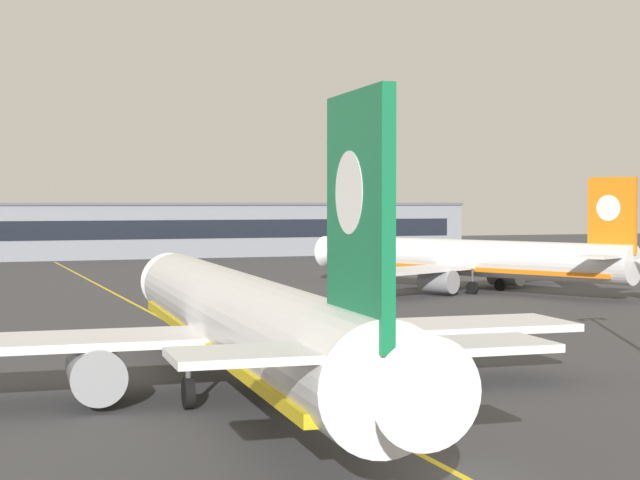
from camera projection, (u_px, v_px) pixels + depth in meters
name	position (u px, v px, depth m)	size (l,w,h in m)	color
ground_plane	(464.00, 477.00, 31.07)	(400.00, 400.00, 0.00)	#3D3D3F
taxiway_centreline	(216.00, 347.00, 59.13)	(0.30, 180.00, 0.01)	yellow
airliner_foreground	(240.00, 320.00, 43.80)	(32.24, 41.52, 11.65)	white
airliner_background	(472.00, 259.00, 95.83)	(28.14, 35.18, 10.65)	white
safety_cone_by_nose_gear	(175.00, 340.00, 60.20)	(0.44, 0.44, 0.55)	orange
terminal_building	(23.00, 231.00, 149.72)	(141.06, 12.40, 8.44)	gray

